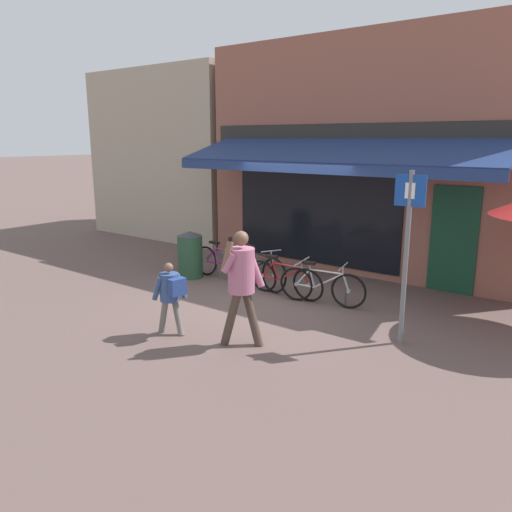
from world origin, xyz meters
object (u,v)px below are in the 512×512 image
Objects in this scene: bicycle_red at (284,279)px; pedestrian_child at (171,291)px; bicycle_black at (256,269)px; bicycle_purple at (222,263)px; litter_bin at (190,254)px; bicycle_silver at (322,286)px; pedestrian_adult at (241,276)px; parking_sign at (407,241)px.

pedestrian_child reaches higher than bicycle_red.
pedestrian_child reaches higher than bicycle_black.
bicycle_purple is at bearing 172.63° from bicycle_red.
bicycle_black is 1.62m from litter_bin.
bicycle_silver is 2.42m from pedestrian_adult.
bicycle_red is 1.48× the size of pedestrian_child.
litter_bin is (-2.09, 2.56, -0.19)m from pedestrian_child.
pedestrian_child is at bearing -61.50° from bicycle_purple.
bicycle_purple is 0.74m from litter_bin.
parking_sign is at bearing -11.86° from bicycle_purple.
bicycle_red reaches higher than bicycle_purple.
pedestrian_child is at bearing -50.72° from litter_bin.
parking_sign is (4.41, -1.07, 1.20)m from bicycle_purple.
litter_bin is 0.40× the size of parking_sign.
pedestrian_adult is at bearing -70.51° from bicycle_red.
bicycle_red is at bearing -77.14° from pedestrian_adult.
pedestrian_child reaches higher than bicycle_silver.
bicycle_silver is (2.59, -0.23, -0.00)m from bicycle_purple.
pedestrian_child reaches higher than bicycle_purple.
parking_sign reaches higher than litter_bin.
parking_sign is (1.84, 1.48, 0.50)m from pedestrian_adult.
parking_sign is at bearing -3.80° from bicycle_black.
bicycle_silver is at bearing -96.52° from pedestrian_adult.
bicycle_silver is at bearing 1.53° from bicycle_red.
pedestrian_child is 3.31m from litter_bin.
bicycle_silver is 0.65× the size of parking_sign.
bicycle_purple is 0.94× the size of bicycle_black.
bicycle_red is 0.81m from bicycle_silver.
pedestrian_adult is at bearing -44.38° from bicycle_black.
pedestrian_adult is at bearing -34.72° from litter_bin.
litter_bin is (-3.23, -0.09, 0.16)m from bicycle_silver.
bicycle_silver is (0.81, 0.01, 0.00)m from bicycle_red.
bicycle_black is at bearing 163.02° from bicycle_silver.
bicycle_red is 3.01m from parking_sign.
pedestrian_adult is at bearing -43.01° from bicycle_purple.
bicycle_black is 3.06m from pedestrian_adult.
bicycle_black is 0.86m from bicycle_red.
bicycle_red is at bearing 1.82° from litter_bin.
bicycle_red is 0.99× the size of pedestrian_adult.
parking_sign is (5.05, -0.74, 1.04)m from litter_bin.
pedestrian_adult is at bearing -141.19° from parking_sign.
bicycle_black is at bearing -69.17° from pedestrian_child.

